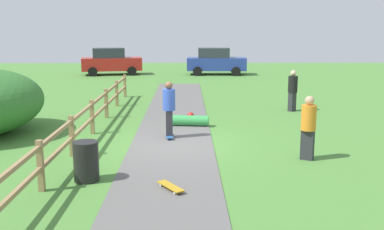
% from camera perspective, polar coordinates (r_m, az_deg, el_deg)
% --- Properties ---
extents(ground_plane, '(60.00, 60.00, 0.00)m').
position_cam_1_polar(ground_plane, '(13.24, -2.55, -3.66)').
color(ground_plane, '#4C8438').
extents(asphalt_path, '(2.40, 28.00, 0.02)m').
position_cam_1_polar(asphalt_path, '(13.24, -2.56, -3.61)').
color(asphalt_path, '#605E5B').
rests_on(asphalt_path, ground_plane).
extents(wooden_fence, '(0.12, 18.12, 1.10)m').
position_cam_1_polar(wooden_fence, '(13.43, -13.74, -0.83)').
color(wooden_fence, '#997A51').
rests_on(wooden_fence, ground_plane).
extents(trash_bin, '(0.56, 0.56, 0.90)m').
position_cam_1_polar(trash_bin, '(10.26, -13.33, -5.76)').
color(trash_bin, black).
rests_on(trash_bin, ground_plane).
extents(skater_riding, '(0.41, 0.81, 1.74)m').
position_cam_1_polar(skater_riding, '(13.69, -2.94, 1.06)').
color(skater_riding, '#265999').
rests_on(skater_riding, asphalt_path).
extents(skater_fallen, '(1.47, 1.22, 0.36)m').
position_cam_1_polar(skater_fallen, '(15.55, -0.49, -0.65)').
color(skater_fallen, green).
rests_on(skater_fallen, asphalt_path).
extents(skateboard_loose, '(0.61, 0.78, 0.08)m').
position_cam_1_polar(skateboard_loose, '(9.54, -2.74, -9.07)').
color(skateboard_loose, '#BF8C19').
rests_on(skateboard_loose, asphalt_path).
extents(bystander_black, '(0.54, 0.54, 1.67)m').
position_cam_1_polar(bystander_black, '(18.63, 12.69, 3.27)').
color(bystander_black, '#2D2D33').
rests_on(bystander_black, ground_plane).
extents(bystander_orange, '(0.52, 0.52, 1.67)m').
position_cam_1_polar(bystander_orange, '(11.84, 14.59, -1.24)').
color(bystander_orange, '#2D2D33').
rests_on(bystander_orange, ground_plane).
extents(parked_car_red, '(4.45, 2.62, 1.92)m').
position_cam_1_polar(parked_car_red, '(32.74, -10.28, 6.74)').
color(parked_car_red, red).
rests_on(parked_car_red, ground_plane).
extents(parked_car_blue, '(4.26, 2.13, 1.92)m').
position_cam_1_polar(parked_car_blue, '(32.36, 3.04, 6.85)').
color(parked_car_blue, '#283D99').
rests_on(parked_car_blue, ground_plane).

